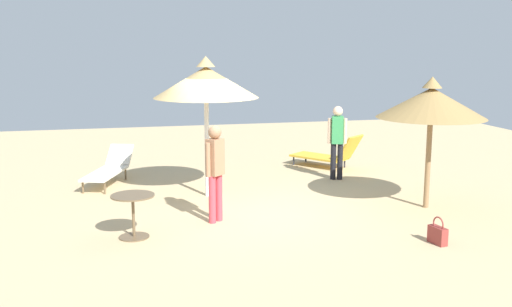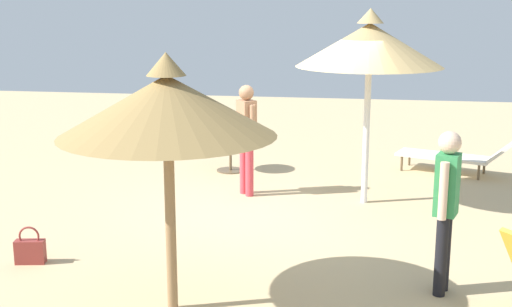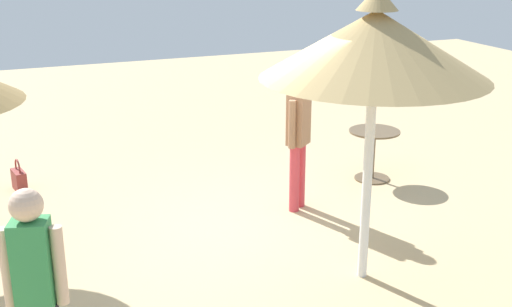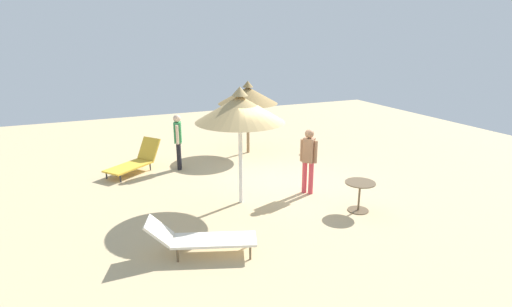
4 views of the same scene
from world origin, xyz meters
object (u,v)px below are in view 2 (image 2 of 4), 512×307
at_px(handbag, 30,250).
at_px(side_table_round, 230,144).
at_px(parasol_umbrella_near_left, 167,106).
at_px(person_standing_near_right, 246,132).
at_px(parasol_umbrella_center, 370,45).
at_px(lounge_chair_front, 459,155).
at_px(person_standing_edge, 446,202).

height_order(handbag, side_table_round, side_table_round).
relative_size(parasol_umbrella_near_left, person_standing_near_right, 1.46).
xyz_separation_m(parasol_umbrella_center, side_table_round, (2.44, -1.62, -1.91)).
bearing_deg(person_standing_near_right, lounge_chair_front, -151.50).
bearing_deg(lounge_chair_front, parasol_umbrella_near_left, 60.08).
bearing_deg(parasol_umbrella_near_left, side_table_round, -84.36).
distance_m(parasol_umbrella_center, parasol_umbrella_near_left, 4.51).
xyz_separation_m(parasol_umbrella_near_left, person_standing_edge, (-2.72, -0.86, -1.07)).
bearing_deg(person_standing_near_right, parasol_umbrella_center, 175.90).
bearing_deg(handbag, side_table_round, -106.88).
bearing_deg(person_standing_edge, handbag, -0.66).
distance_m(parasol_umbrella_near_left, lounge_chair_front, 7.28).
distance_m(parasol_umbrella_near_left, side_table_round, 5.94).
relative_size(parasol_umbrella_center, person_standing_edge, 1.68).
xyz_separation_m(parasol_umbrella_center, parasol_umbrella_near_left, (1.88, 4.08, -0.34)).
height_order(parasol_umbrella_near_left, person_standing_near_right, parasol_umbrella_near_left).
height_order(lounge_chair_front, person_standing_edge, person_standing_edge).
bearing_deg(parasol_umbrella_near_left, person_standing_edge, -162.51).
bearing_deg(handbag, person_standing_edge, 179.34).
distance_m(parasol_umbrella_near_left, person_standing_near_right, 4.35).
height_order(parasol_umbrella_center, parasol_umbrella_near_left, parasol_umbrella_center).
bearing_deg(parasol_umbrella_near_left, lounge_chair_front, -119.92).
relative_size(parasol_umbrella_near_left, handbag, 5.64).
xyz_separation_m(parasol_umbrella_center, handbag, (3.89, 3.17, -2.25)).
bearing_deg(person_standing_edge, side_table_round, -55.91).
height_order(parasol_umbrella_near_left, lounge_chair_front, parasol_umbrella_near_left).
distance_m(parasol_umbrella_near_left, handbag, 2.93).
bearing_deg(side_table_round, person_standing_edge, 124.09).
relative_size(parasol_umbrella_center, side_table_round, 4.01).
bearing_deg(parasol_umbrella_center, parasol_umbrella_near_left, 65.33).
distance_m(lounge_chair_front, person_standing_near_right, 4.07).
relative_size(person_standing_edge, side_table_round, 2.39).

